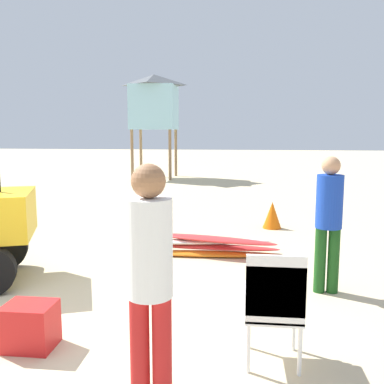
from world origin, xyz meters
name	(u,v)px	position (x,y,z in m)	size (l,w,h in m)	color
ground	(55,320)	(0.00, 0.00, 0.00)	(80.00, 80.00, 0.00)	beige
stacked_plastic_chairs	(274,299)	(2.24, -0.67, 0.60)	(0.48, 0.48, 1.02)	white
surfboard_pile	(208,246)	(1.45, 2.59, 0.16)	(2.44, 0.82, 0.32)	orange
lifeguard_near_left	(329,215)	(3.03, 1.14, 0.98)	(0.32, 0.32, 1.70)	#194C19
lifeguard_near_right	(150,272)	(1.34, -1.36, 1.04)	(0.32, 0.32, 1.79)	red
lifeguard_tower	(154,102)	(-1.65, 13.74, 3.16)	(1.98, 1.98, 4.28)	olive
traffic_cone_near	(272,215)	(2.61, 4.66, 0.28)	(0.39, 0.39, 0.55)	orange
traffic_cone_far	(149,205)	(-0.19, 5.64, 0.26)	(0.36, 0.36, 0.51)	orange
cooler_box	(30,326)	(0.03, -0.59, 0.21)	(0.45, 0.36, 0.42)	red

